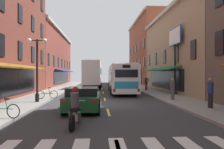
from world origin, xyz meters
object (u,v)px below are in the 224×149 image
(sedan_mid, at_px, (83,99))
(pedestrian_far, at_px, (210,92))
(bicycle_near, at_px, (47,94))
(motorcycle_rider, at_px, (75,110))
(sedan_near, at_px, (94,81))
(billboard_sign, at_px, (175,43))
(transit_bus, at_px, (121,78))
(pedestrian_near, at_px, (146,83))
(bicycle_mid, at_px, (3,110))
(pedestrian_mid, at_px, (173,89))
(street_lamp_twin, at_px, (37,66))
(box_truck, at_px, (93,75))

(sedan_mid, distance_m, pedestrian_far, 7.58)
(bicycle_near, bearing_deg, motorcycle_rider, -70.95)
(sedan_near, distance_m, sedan_mid, 29.64)
(pedestrian_far, bearing_deg, billboard_sign, -132.39)
(transit_bus, bearing_deg, pedestrian_near, 25.14)
(sedan_near, bearing_deg, motorcycle_rider, -90.21)
(billboard_sign, height_order, pedestrian_near, billboard_sign)
(transit_bus, distance_m, bicycle_mid, 16.71)
(transit_bus, height_order, pedestrian_near, transit_bus)
(sedan_near, distance_m, motorcycle_rider, 33.65)
(transit_bus, bearing_deg, sedan_near, 101.39)
(pedestrian_mid, height_order, street_lamp_twin, street_lamp_twin)
(motorcycle_rider, bearing_deg, bicycle_near, 109.05)
(pedestrian_near, bearing_deg, bicycle_mid, -166.01)
(box_truck, bearing_deg, bicycle_mid, -99.32)
(sedan_mid, bearing_deg, pedestrian_mid, 30.43)
(box_truck, height_order, bicycle_near, box_truck)
(motorcycle_rider, distance_m, bicycle_mid, 3.71)
(bicycle_near, height_order, bicycle_mid, same)
(transit_bus, bearing_deg, pedestrian_far, -72.54)
(sedan_near, xyz_separation_m, motorcycle_rider, (-0.12, -33.65, 0.02))
(billboard_sign, distance_m, bicycle_mid, 17.02)
(sedan_near, distance_m, pedestrian_near, 17.01)
(sedan_mid, bearing_deg, box_truck, 89.60)
(billboard_sign, relative_size, street_lamp_twin, 1.43)
(sedan_mid, xyz_separation_m, bicycle_near, (-3.26, 5.29, -0.21))
(bicycle_mid, distance_m, pedestrian_near, 19.66)
(sedan_near, relative_size, sedan_mid, 1.04)
(street_lamp_twin, bearing_deg, motorcycle_rider, -64.51)
(box_truck, relative_size, pedestrian_near, 4.64)
(sedan_near, height_order, pedestrian_far, pedestrian_far)
(motorcycle_rider, relative_size, pedestrian_mid, 1.24)
(sedan_near, bearing_deg, pedestrian_mid, -75.49)
(sedan_mid, bearing_deg, bicycle_near, 121.60)
(transit_bus, bearing_deg, bicycle_near, -133.38)
(bicycle_mid, height_order, street_lamp_twin, street_lamp_twin)
(bicycle_mid, height_order, pedestrian_near, pedestrian_near)
(pedestrian_far, bearing_deg, motorcycle_rider, -10.28)
(pedestrian_far, bearing_deg, sedan_mid, -38.58)
(sedan_mid, height_order, pedestrian_far, pedestrian_far)
(bicycle_near, distance_m, pedestrian_far, 12.20)
(transit_bus, height_order, pedestrian_far, transit_bus)
(billboard_sign, xyz_separation_m, pedestrian_far, (-0.95, -8.79, -4.14))
(billboard_sign, bearing_deg, motorcycle_rider, -124.43)
(box_truck, height_order, sedan_near, box_truck)
(pedestrian_mid, distance_m, pedestrian_far, 4.35)
(sedan_mid, xyz_separation_m, pedestrian_far, (7.56, -0.31, 0.37))
(pedestrian_mid, relative_size, pedestrian_far, 0.92)
(street_lamp_twin, bearing_deg, sedan_near, 82.21)
(sedan_near, bearing_deg, pedestrian_near, -66.41)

